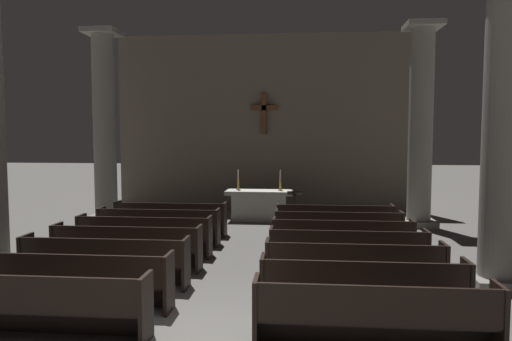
{
  "coord_description": "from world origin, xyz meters",
  "views": [
    {
      "loc": [
        1.3,
        -6.03,
        2.82
      ],
      "look_at": [
        0.0,
        8.16,
        1.75
      ],
      "focal_mm": 32.83,
      "sensor_mm": 36.0,
      "label": 1
    }
  ],
  "objects_px": {
    "pew_left_row_1": "(37,305)",
    "pew_right_row_4": "(348,252)",
    "column_right_nearest": "(503,124)",
    "pew_left_row_4": "(127,247)",
    "pew_right_row_1": "(375,317)",
    "candlestick_left": "(238,184)",
    "pew_right_row_2": "(363,289)",
    "candlestick_right": "(280,184)",
    "pew_right_row_7": "(335,221)",
    "column_left_second": "(105,129)",
    "altar": "(259,205)",
    "lectern": "(294,210)",
    "pew_left_row_2": "(76,280)",
    "pew_left_row_5": "(144,236)",
    "pew_left_row_6": "(159,226)",
    "pew_left_row_7": "(171,219)",
    "pew_left_row_3": "(104,262)",
    "pew_right_row_3": "(354,268)",
    "column_right_second": "(421,129)",
    "pew_right_row_6": "(338,230)",
    "pew_right_row_5": "(342,240)"
  },
  "relations": [
    {
      "from": "pew_left_row_1",
      "to": "pew_right_row_4",
      "type": "relative_size",
      "value": 1.0
    },
    {
      "from": "pew_right_row_4",
      "to": "column_right_nearest",
      "type": "bearing_deg",
      "value": -8.96
    },
    {
      "from": "pew_left_row_4",
      "to": "pew_right_row_4",
      "type": "bearing_deg",
      "value": 0.0
    },
    {
      "from": "pew_right_row_1",
      "to": "candlestick_left",
      "type": "bearing_deg",
      "value": 107.79
    },
    {
      "from": "pew_right_row_2",
      "to": "candlestick_right",
      "type": "height_order",
      "value": "candlestick_right"
    },
    {
      "from": "pew_right_row_7",
      "to": "column_left_second",
      "type": "xyz_separation_m",
      "value": [
        -7.31,
        2.02,
        2.55
      ]
    },
    {
      "from": "altar",
      "to": "lectern",
      "type": "bearing_deg",
      "value": -45.49
    },
    {
      "from": "pew_left_row_1",
      "to": "pew_left_row_2",
      "type": "relative_size",
      "value": 1.0
    },
    {
      "from": "pew_right_row_7",
      "to": "candlestick_right",
      "type": "height_order",
      "value": "candlestick_right"
    },
    {
      "from": "pew_left_row_5",
      "to": "candlestick_right",
      "type": "xyz_separation_m",
      "value": [
        2.99,
        4.8,
        0.75
      ]
    },
    {
      "from": "pew_right_row_7",
      "to": "candlestick_right",
      "type": "xyz_separation_m",
      "value": [
        -1.59,
        2.54,
        0.75
      ]
    },
    {
      "from": "pew_left_row_6",
      "to": "pew_left_row_7",
      "type": "bearing_deg",
      "value": 90.0
    },
    {
      "from": "pew_left_row_4",
      "to": "altar",
      "type": "distance_m",
      "value": 6.36
    },
    {
      "from": "pew_left_row_3",
      "to": "candlestick_right",
      "type": "height_order",
      "value": "candlestick_right"
    },
    {
      "from": "pew_right_row_3",
      "to": "column_right_second",
      "type": "height_order",
      "value": "column_right_second"
    },
    {
      "from": "column_right_nearest",
      "to": "altar",
      "type": "xyz_separation_m",
      "value": [
        -5.02,
        6.37,
        -2.49
      ]
    },
    {
      "from": "pew_right_row_3",
      "to": "candlestick_left",
      "type": "xyz_separation_m",
      "value": [
        -2.99,
        7.06,
        0.75
      ]
    },
    {
      "from": "pew_right_row_3",
      "to": "pew_right_row_7",
      "type": "distance_m",
      "value": 4.52
    },
    {
      "from": "pew_right_row_2",
      "to": "pew_right_row_4",
      "type": "distance_m",
      "value": 2.26
    },
    {
      "from": "pew_left_row_6",
      "to": "column_left_second",
      "type": "bearing_deg",
      "value": 130.89
    },
    {
      "from": "pew_left_row_7",
      "to": "column_right_second",
      "type": "bearing_deg",
      "value": 15.45
    },
    {
      "from": "pew_right_row_7",
      "to": "pew_left_row_2",
      "type": "bearing_deg",
      "value": -129.05
    },
    {
      "from": "pew_right_row_4",
      "to": "pew_right_row_6",
      "type": "height_order",
      "value": "same"
    },
    {
      "from": "pew_right_row_5",
      "to": "column_right_second",
      "type": "xyz_separation_m",
      "value": [
        2.73,
        4.28,
        2.55
      ]
    },
    {
      "from": "pew_left_row_1",
      "to": "pew_right_row_5",
      "type": "relative_size",
      "value": 1.0
    },
    {
      "from": "pew_left_row_1",
      "to": "pew_left_row_3",
      "type": "bearing_deg",
      "value": 90.0
    },
    {
      "from": "pew_left_row_7",
      "to": "pew_left_row_3",
      "type": "bearing_deg",
      "value": -90.0
    },
    {
      "from": "pew_left_row_3",
      "to": "candlestick_left",
      "type": "relative_size",
      "value": 4.62
    },
    {
      "from": "pew_right_row_4",
      "to": "candlestick_left",
      "type": "bearing_deg",
      "value": 116.76
    },
    {
      "from": "pew_left_row_6",
      "to": "lectern",
      "type": "xyz_separation_m",
      "value": [
        3.47,
        2.47,
        0.07
      ]
    },
    {
      "from": "pew_left_row_7",
      "to": "pew_right_row_1",
      "type": "relative_size",
      "value": 1.0
    },
    {
      "from": "pew_left_row_3",
      "to": "pew_right_row_6",
      "type": "height_order",
      "value": "same"
    },
    {
      "from": "pew_left_row_1",
      "to": "pew_right_row_1",
      "type": "xyz_separation_m",
      "value": [
        4.58,
        0.0,
        0.0
      ]
    },
    {
      "from": "pew_left_row_2",
      "to": "pew_left_row_5",
      "type": "height_order",
      "value": "same"
    },
    {
      "from": "pew_right_row_2",
      "to": "pew_left_row_2",
      "type": "bearing_deg",
      "value": 180.0
    },
    {
      "from": "pew_right_row_7",
      "to": "column_left_second",
      "type": "height_order",
      "value": "column_left_second"
    },
    {
      "from": "pew_left_row_6",
      "to": "column_right_nearest",
      "type": "bearing_deg",
      "value": -20.2
    },
    {
      "from": "pew_right_row_7",
      "to": "pew_left_row_5",
      "type": "bearing_deg",
      "value": -153.76
    },
    {
      "from": "column_left_second",
      "to": "altar",
      "type": "xyz_separation_m",
      "value": [
        5.02,
        0.52,
        -2.49
      ]
    },
    {
      "from": "pew_left_row_2",
      "to": "pew_left_row_3",
      "type": "xyz_separation_m",
      "value": [
        0.0,
        1.13,
        0.0
      ]
    },
    {
      "from": "pew_left_row_1",
      "to": "pew_left_row_6",
      "type": "xyz_separation_m",
      "value": [
        0.0,
        5.65,
        0.0
      ]
    },
    {
      "from": "pew_right_row_5",
      "to": "pew_right_row_7",
      "type": "height_order",
      "value": "same"
    },
    {
      "from": "pew_left_row_3",
      "to": "pew_right_row_6",
      "type": "distance_m",
      "value": 5.7
    },
    {
      "from": "pew_left_row_4",
      "to": "candlestick_right",
      "type": "height_order",
      "value": "candlestick_right"
    },
    {
      "from": "pew_right_row_1",
      "to": "pew_right_row_7",
      "type": "height_order",
      "value": "same"
    },
    {
      "from": "pew_left_row_5",
      "to": "pew_left_row_7",
      "type": "bearing_deg",
      "value": 90.0
    },
    {
      "from": "column_right_second",
      "to": "candlestick_right",
      "type": "xyz_separation_m",
      "value": [
        -4.32,
        0.52,
        -1.8
      ]
    },
    {
      "from": "pew_left_row_2",
      "to": "pew_left_row_3",
      "type": "height_order",
      "value": "same"
    },
    {
      "from": "pew_left_row_6",
      "to": "pew_right_row_1",
      "type": "height_order",
      "value": "same"
    },
    {
      "from": "pew_left_row_3",
      "to": "pew_left_row_7",
      "type": "distance_m",
      "value": 4.52
    }
  ]
}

